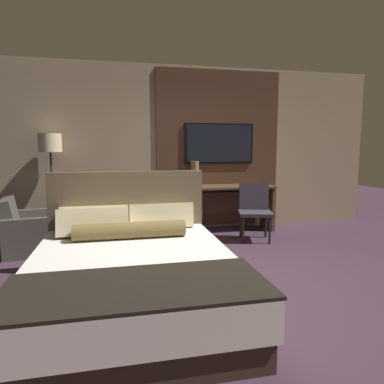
# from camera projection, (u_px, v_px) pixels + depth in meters

# --- Properties ---
(ground_plane) EXTENTS (16.00, 16.00, 0.00)m
(ground_plane) POSITION_uv_depth(u_px,v_px,m) (221.00, 285.00, 3.57)
(ground_plane) COLOR #3D2838
(wall_back_tv_panel) EXTENTS (7.20, 0.09, 2.80)m
(wall_back_tv_panel) POSITION_uv_depth(u_px,v_px,m) (183.00, 149.00, 5.93)
(wall_back_tv_panel) COLOR tan
(wall_back_tv_panel) RESTS_ON ground_plane
(bed) EXTENTS (1.76, 2.24, 1.15)m
(bed) POSITION_uv_depth(u_px,v_px,m) (132.00, 272.00, 3.08)
(bed) COLOR #33281E
(bed) RESTS_ON ground_plane
(desk) EXTENTS (1.70, 0.57, 0.78)m
(desk) POSITION_uv_depth(u_px,v_px,m) (223.00, 200.00, 5.88)
(desk) COLOR brown
(desk) RESTS_ON ground_plane
(tv) EXTENTS (1.23, 0.04, 0.69)m
(tv) POSITION_uv_depth(u_px,v_px,m) (219.00, 143.00, 5.98)
(tv) COLOR black
(desk_chair) EXTENTS (0.60, 0.60, 0.88)m
(desk_chair) POSITION_uv_depth(u_px,v_px,m) (254.00, 206.00, 5.32)
(desk_chair) COLOR #38333D
(desk_chair) RESTS_ON ground_plane
(armchair_by_window) EXTENTS (0.90, 0.92, 0.76)m
(armchair_by_window) POSITION_uv_depth(u_px,v_px,m) (33.00, 233.00, 4.73)
(armchair_by_window) COLOR #47423D
(armchair_by_window) RESTS_ON ground_plane
(floor_lamp) EXTENTS (0.34, 0.34, 1.64)m
(floor_lamp) POSITION_uv_depth(u_px,v_px,m) (50.00, 151.00, 5.22)
(floor_lamp) COLOR #282623
(floor_lamp) RESTS_ON ground_plane
(vase_tall) EXTENTS (0.14, 0.14, 0.42)m
(vase_tall) POSITION_uv_depth(u_px,v_px,m) (195.00, 173.00, 5.79)
(vase_tall) COLOR #846647
(vase_tall) RESTS_ON desk
(book) EXTENTS (0.25, 0.20, 0.03)m
(book) POSITION_uv_depth(u_px,v_px,m) (252.00, 184.00, 5.92)
(book) COLOR #332D28
(book) RESTS_ON desk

